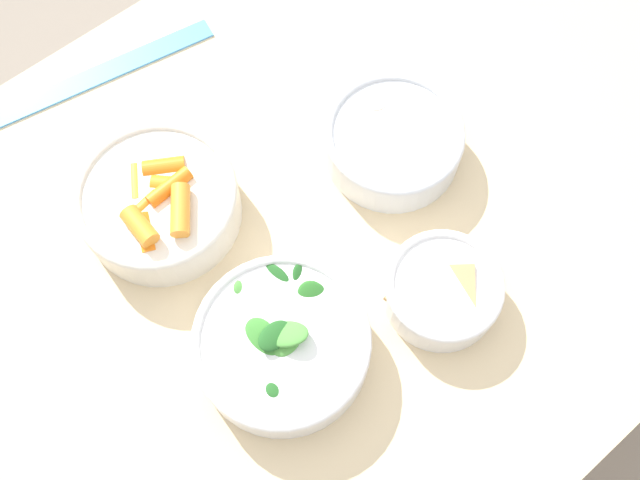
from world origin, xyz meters
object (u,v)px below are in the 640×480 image
Objects in this scene: bowl_beans_hotdog at (393,142)px; ruler at (105,72)px; bowl_carrots at (159,203)px; bowl_cookies at (444,288)px; bowl_greens at (282,343)px.

ruler is at bearing 122.59° from bowl_beans_hotdog.
bowl_beans_hotdog is 0.56× the size of ruler.
bowl_cookies is (0.18, -0.27, -0.01)m from bowl_carrots.
bowl_greens is (0.01, -0.21, -0.00)m from bowl_carrots.
bowl_carrots is at bearing 123.03° from bowl_cookies.
bowl_carrots is at bearing 157.58° from bowl_beans_hotdog.
bowl_greens reaches higher than bowl_beans_hotdog.
bowl_carrots is at bearing -104.46° from ruler.
bowl_carrots reaches higher than bowl_cookies.
bowl_cookies is (-0.08, -0.17, 0.00)m from bowl_beans_hotdog.
bowl_cookies reaches higher than ruler.
bowl_greens is 0.27m from bowl_beans_hotdog.
bowl_carrots is 0.33m from bowl_cookies.
bowl_carrots is 0.21m from bowl_greens.
bowl_beans_hotdog is at bearing 65.26° from bowl_cookies.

